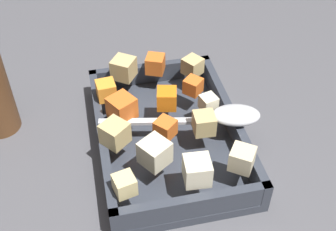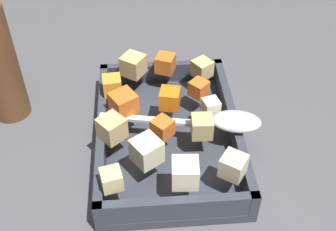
% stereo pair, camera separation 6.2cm
% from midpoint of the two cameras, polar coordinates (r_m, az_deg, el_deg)
% --- Properties ---
extents(ground_plane, '(4.00, 4.00, 0.00)m').
position_cam_midpoint_polar(ground_plane, '(0.66, 3.13, -3.90)').
color(ground_plane, '#4C4C51').
extents(baking_dish, '(0.29, 0.20, 0.05)m').
position_cam_midpoint_polar(baking_dish, '(0.65, 2.73, -2.98)').
color(baking_dish, '#333842').
rests_on(baking_dish, ground_plane).
extents(carrot_chunk_corner_sw, '(0.04, 0.04, 0.03)m').
position_cam_midpoint_polar(carrot_chunk_corner_sw, '(0.60, 2.24, -1.74)').
color(carrot_chunk_corner_sw, orange).
rests_on(carrot_chunk_corner_sw, baking_dish).
extents(carrot_chunk_near_right, '(0.04, 0.04, 0.03)m').
position_cam_midpoint_polar(carrot_chunk_near_right, '(0.71, 2.31, 6.74)').
color(carrot_chunk_near_right, orange).
rests_on(carrot_chunk_near_right, baking_dish).
extents(carrot_chunk_near_left, '(0.03, 0.03, 0.02)m').
position_cam_midpoint_polar(carrot_chunk_near_left, '(0.67, 6.71, 3.44)').
color(carrot_chunk_near_left, orange).
rests_on(carrot_chunk_near_left, baking_dish).
extents(carrot_chunk_far_left, '(0.05, 0.05, 0.03)m').
position_cam_midpoint_polar(carrot_chunk_far_left, '(0.63, -3.03, 1.43)').
color(carrot_chunk_far_left, orange).
rests_on(carrot_chunk_far_left, baking_dish).
extents(carrot_chunk_far_right, '(0.03, 0.03, 0.03)m').
position_cam_midpoint_polar(carrot_chunk_far_right, '(0.64, 2.85, 2.10)').
color(carrot_chunk_far_right, orange).
rests_on(carrot_chunk_far_right, baking_dish).
extents(carrot_chunk_mid_right, '(0.03, 0.03, 0.03)m').
position_cam_midpoint_polar(carrot_chunk_mid_right, '(0.67, -4.69, 3.86)').
color(carrot_chunk_mid_right, orange).
rests_on(carrot_chunk_mid_right, baking_dish).
extents(potato_chunk_heap_top, '(0.04, 0.04, 0.03)m').
position_cam_midpoint_polar(potato_chunk_heap_top, '(0.56, 11.71, -6.62)').
color(potato_chunk_heap_top, beige).
rests_on(potato_chunk_heap_top, baking_dish).
extents(potato_chunk_corner_nw, '(0.03, 0.03, 0.03)m').
position_cam_midpoint_polar(potato_chunk_corner_nw, '(0.60, 7.41, -1.57)').
color(potato_chunk_corner_nw, tan).
rests_on(potato_chunk_corner_nw, baking_dish).
extents(potato_chunk_under_handle, '(0.03, 0.03, 0.03)m').
position_cam_midpoint_polar(potato_chunk_under_handle, '(0.54, -4.12, -8.49)').
color(potato_chunk_under_handle, '#E0CC89').
rests_on(potato_chunk_under_handle, baking_dish).
extents(potato_chunk_near_spoon, '(0.04, 0.04, 0.03)m').
position_cam_midpoint_polar(potato_chunk_near_spoon, '(0.59, -4.41, -1.81)').
color(potato_chunk_near_spoon, tan).
rests_on(potato_chunk_near_spoon, baking_dish).
extents(potato_chunk_corner_se, '(0.05, 0.05, 0.03)m').
position_cam_midpoint_polar(potato_chunk_corner_se, '(0.56, 0.35, -4.82)').
color(potato_chunk_corner_se, beige).
rests_on(potato_chunk_corner_se, baking_dish).
extents(potato_chunk_center, '(0.04, 0.04, 0.03)m').
position_cam_midpoint_polar(potato_chunk_center, '(0.71, 7.01, 6.03)').
color(potato_chunk_center, tan).
rests_on(potato_chunk_center, baking_dish).
extents(potato_chunk_heap_side, '(0.03, 0.03, 0.02)m').
position_cam_midpoint_polar(potato_chunk_heap_side, '(0.64, 8.39, 1.05)').
color(potato_chunk_heap_side, beige).
rests_on(potato_chunk_heap_side, baking_dish).
extents(potato_chunk_mid_left, '(0.05, 0.05, 0.03)m').
position_cam_midpoint_polar(potato_chunk_mid_left, '(0.70, -2.05, 6.51)').
color(potato_chunk_mid_left, tan).
rests_on(potato_chunk_mid_left, baking_dish).
extents(potato_chunk_back_center, '(0.04, 0.04, 0.03)m').
position_cam_midpoint_polar(potato_chunk_back_center, '(0.54, 5.58, -7.65)').
color(potato_chunk_back_center, beige).
rests_on(potato_chunk_back_center, baking_dish).
extents(serving_spoon, '(0.07, 0.23, 0.02)m').
position_cam_midpoint_polar(serving_spoon, '(0.62, 10.51, -0.85)').
color(serving_spoon, silver).
rests_on(serving_spoon, baking_dish).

